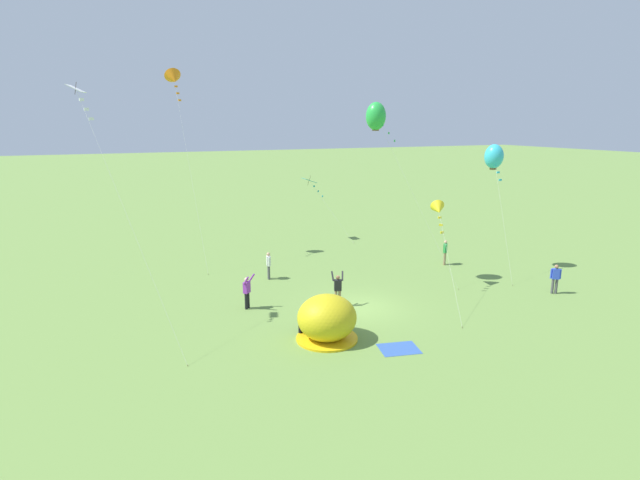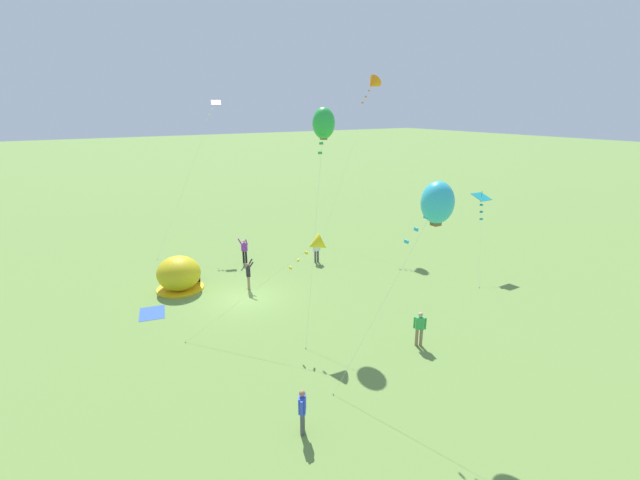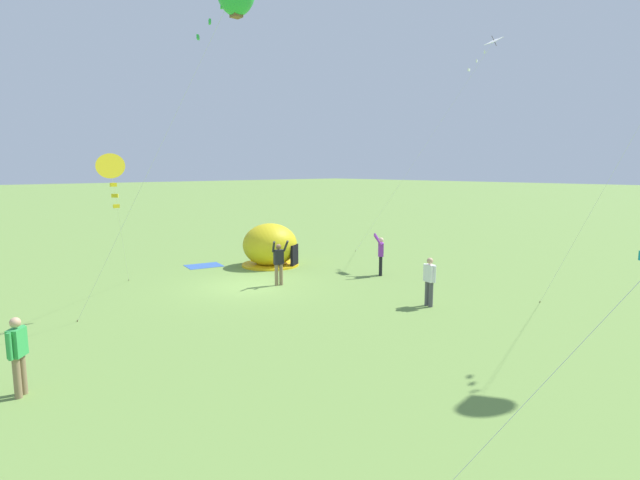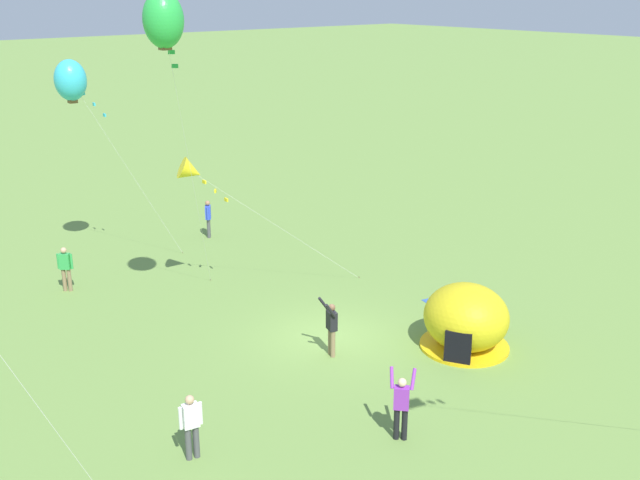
{
  "view_description": "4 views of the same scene",
  "coord_description": "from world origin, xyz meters",
  "px_view_note": "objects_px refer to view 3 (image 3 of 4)",
  "views": [
    {
      "loc": [
        -11.77,
        -22.14,
        9.62
      ],
      "look_at": [
        -0.06,
        5.08,
        2.61
      ],
      "focal_mm": 28.0,
      "sensor_mm": 36.0,
      "label": 1
    },
    {
      "loc": [
        22.03,
        -8.22,
        10.79
      ],
      "look_at": [
        1.83,
        4.1,
        3.36
      ],
      "focal_mm": 24.0,
      "sensor_mm": 36.0,
      "label": 2
    },
    {
      "loc": [
        11.33,
        16.64,
        4.79
      ],
      "look_at": [
        -1.82,
        2.2,
        1.96
      ],
      "focal_mm": 28.0,
      "sensor_mm": 36.0,
      "label": 3
    },
    {
      "loc": [
        -16.8,
        14.09,
        10.87
      ],
      "look_at": [
        -1.58,
        1.65,
        4.16
      ],
      "focal_mm": 42.0,
      "sensor_mm": 36.0,
      "label": 4
    }
  ],
  "objects_px": {
    "person_flying_kite": "(279,261)",
    "kite_white": "(486,52)",
    "person_center_field": "(429,279)",
    "popup_tent": "(270,246)",
    "person_with_toddler": "(18,352)",
    "person_arms_raised": "(381,254)",
    "kite_yellow": "(112,171)"
  },
  "relations": [
    {
      "from": "person_with_toddler",
      "to": "kite_white",
      "type": "distance_m",
      "value": 23.86
    },
    {
      "from": "person_with_toddler",
      "to": "person_flying_kite",
      "type": "bearing_deg",
      "value": -157.08
    },
    {
      "from": "popup_tent",
      "to": "person_arms_raised",
      "type": "xyz_separation_m",
      "value": [
        -2.29,
        5.16,
        0.0
      ]
    },
    {
      "from": "popup_tent",
      "to": "person_center_field",
      "type": "height_order",
      "value": "popup_tent"
    },
    {
      "from": "person_with_toddler",
      "to": "person_arms_raised",
      "type": "distance_m",
      "value": 15.02
    },
    {
      "from": "popup_tent",
      "to": "kite_white",
      "type": "distance_m",
      "value": 14.55
    },
    {
      "from": "popup_tent",
      "to": "kite_white",
      "type": "height_order",
      "value": "kite_white"
    },
    {
      "from": "person_with_toddler",
      "to": "kite_yellow",
      "type": "relative_size",
      "value": 0.27
    },
    {
      "from": "person_arms_raised",
      "to": "kite_yellow",
      "type": "xyz_separation_m",
      "value": [
        11.32,
        -0.81,
        3.69
      ]
    },
    {
      "from": "popup_tent",
      "to": "person_flying_kite",
      "type": "xyz_separation_m",
      "value": [
        2.25,
        3.61,
        0.0
      ]
    },
    {
      "from": "popup_tent",
      "to": "person_flying_kite",
      "type": "relative_size",
      "value": 1.49
    },
    {
      "from": "kite_yellow",
      "to": "kite_white",
      "type": "bearing_deg",
      "value": 175.3
    },
    {
      "from": "person_flying_kite",
      "to": "kite_white",
      "type": "relative_size",
      "value": 0.17
    },
    {
      "from": "person_flying_kite",
      "to": "kite_yellow",
      "type": "height_order",
      "value": "kite_yellow"
    },
    {
      "from": "person_center_field",
      "to": "kite_yellow",
      "type": "height_order",
      "value": "kite_yellow"
    },
    {
      "from": "person_center_field",
      "to": "kite_yellow",
      "type": "bearing_deg",
      "value": -31.19
    },
    {
      "from": "person_center_field",
      "to": "person_arms_raised",
      "type": "height_order",
      "value": "person_arms_raised"
    },
    {
      "from": "person_with_toddler",
      "to": "person_arms_raised",
      "type": "height_order",
      "value": "person_arms_raised"
    },
    {
      "from": "kite_yellow",
      "to": "person_arms_raised",
      "type": "bearing_deg",
      "value": 175.9
    },
    {
      "from": "person_with_toddler",
      "to": "person_arms_raised",
      "type": "xyz_separation_m",
      "value": [
        -14.76,
        -2.77,
        0.03
      ]
    },
    {
      "from": "person_with_toddler",
      "to": "person_flying_kite",
      "type": "xyz_separation_m",
      "value": [
        -10.22,
        -4.32,
        0.03
      ]
    },
    {
      "from": "person_center_field",
      "to": "kite_yellow",
      "type": "distance_m",
      "value": 10.86
    },
    {
      "from": "kite_white",
      "to": "popup_tent",
      "type": "bearing_deg",
      "value": -32.25
    },
    {
      "from": "person_with_toddler",
      "to": "person_flying_kite",
      "type": "height_order",
      "value": "person_flying_kite"
    },
    {
      "from": "kite_white",
      "to": "person_flying_kite",
      "type": "bearing_deg",
      "value": -11.0
    },
    {
      "from": "popup_tent",
      "to": "person_arms_raised",
      "type": "height_order",
      "value": "popup_tent"
    },
    {
      "from": "person_center_field",
      "to": "kite_white",
      "type": "bearing_deg",
      "value": -158.46
    },
    {
      "from": "popup_tent",
      "to": "person_with_toddler",
      "type": "xyz_separation_m",
      "value": [
        12.47,
        7.93,
        -0.03
      ]
    },
    {
      "from": "person_center_field",
      "to": "popup_tent",
      "type": "bearing_deg",
      "value": -91.81
    },
    {
      "from": "person_arms_raised",
      "to": "kite_white",
      "type": "relative_size",
      "value": 0.17
    },
    {
      "from": "person_arms_raised",
      "to": "person_flying_kite",
      "type": "xyz_separation_m",
      "value": [
        4.54,
        -1.55,
        0.0
      ]
    },
    {
      "from": "person_flying_kite",
      "to": "kite_white",
      "type": "bearing_deg",
      "value": 169.0
    }
  ]
}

